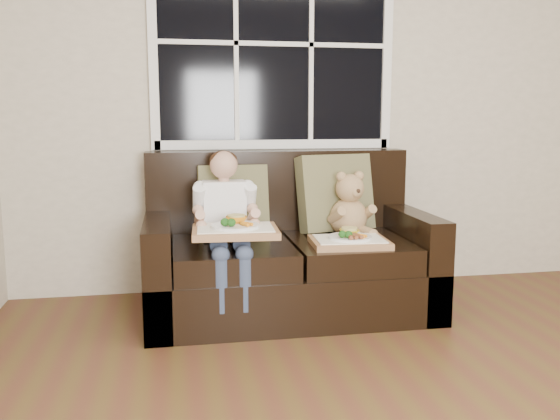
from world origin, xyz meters
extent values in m
cube|color=beige|center=(0.00, 2.50, 1.35)|extent=(4.50, 0.02, 2.70)
cube|color=black|center=(-0.49, 2.48, 1.65)|extent=(1.50, 0.02, 1.25)
cube|color=white|center=(-0.49, 2.47, 0.99)|extent=(1.58, 0.04, 0.06)
cube|color=white|center=(-1.27, 2.47, 1.65)|extent=(0.06, 0.04, 1.37)
cube|color=white|center=(0.29, 2.47, 1.65)|extent=(0.06, 0.04, 1.37)
cube|color=white|center=(-0.49, 2.47, 1.65)|extent=(1.50, 0.03, 0.03)
cube|color=black|center=(-0.49, 1.95, 0.15)|extent=(1.70, 0.90, 0.30)
cube|color=black|center=(-1.27, 1.95, 0.30)|extent=(0.15, 0.90, 0.60)
cube|color=black|center=(0.28, 1.95, 0.30)|extent=(0.15, 0.90, 0.60)
cube|color=black|center=(-0.49, 2.33, 0.63)|extent=(1.70, 0.18, 0.66)
cube|color=black|center=(-0.84, 1.87, 0.38)|extent=(0.68, 0.72, 0.15)
cube|color=black|center=(-0.14, 1.87, 0.38)|extent=(0.68, 0.72, 0.15)
cube|color=#6D6843|center=(-0.80, 2.17, 0.66)|extent=(0.43, 0.21, 0.44)
cube|color=#6D6843|center=(-0.15, 2.17, 0.69)|extent=(0.52, 0.32, 0.50)
cube|color=white|center=(-0.88, 2.00, 0.63)|extent=(0.25, 0.15, 0.35)
sphere|color=tan|center=(-0.88, 1.99, 0.90)|extent=(0.16, 0.16, 0.16)
ellipsoid|color=#341E10|center=(-0.88, 2.00, 0.93)|extent=(0.16, 0.16, 0.12)
cylinder|color=#323E59|center=(-0.94, 1.81, 0.49)|extent=(0.10, 0.31, 0.10)
cylinder|color=#323E59|center=(-0.81, 1.81, 0.49)|extent=(0.10, 0.31, 0.10)
cylinder|color=#323E59|center=(-0.94, 1.54, 0.31)|extent=(0.08, 0.08, 0.29)
cylinder|color=#323E59|center=(-0.81, 1.54, 0.31)|extent=(0.08, 0.08, 0.29)
cylinder|color=tan|center=(-1.03, 1.88, 0.67)|extent=(0.07, 0.30, 0.24)
cylinder|color=tan|center=(-0.73, 1.88, 0.67)|extent=(0.07, 0.30, 0.24)
ellipsoid|color=tan|center=(-0.10, 2.03, 0.56)|extent=(0.27, 0.25, 0.25)
sphere|color=tan|center=(-0.10, 2.01, 0.74)|extent=(0.21, 0.21, 0.18)
sphere|color=tan|center=(-0.16, 2.02, 0.82)|extent=(0.06, 0.06, 0.06)
sphere|color=tan|center=(-0.04, 2.02, 0.82)|extent=(0.06, 0.06, 0.06)
sphere|color=tan|center=(-0.10, 1.94, 0.73)|extent=(0.07, 0.07, 0.07)
sphere|color=#312015|center=(-0.10, 1.91, 0.74)|extent=(0.03, 0.03, 0.03)
cylinder|color=tan|center=(-0.16, 1.89, 0.48)|extent=(0.10, 0.15, 0.07)
cylinder|color=tan|center=(-0.04, 1.89, 0.48)|extent=(0.10, 0.15, 0.07)
cube|color=#AE7D4E|center=(-0.85, 1.67, 0.56)|extent=(0.48, 0.38, 0.04)
cube|color=white|center=(-0.85, 1.67, 0.59)|extent=(0.42, 0.32, 0.01)
cylinder|color=white|center=(-0.85, 1.66, 0.60)|extent=(0.26, 0.26, 0.02)
imported|color=orange|center=(-0.84, 1.71, 0.62)|extent=(0.12, 0.12, 0.04)
cylinder|color=tan|center=(-0.84, 1.71, 0.63)|extent=(0.10, 0.10, 0.02)
ellipsoid|color=#22561B|center=(-0.91, 1.62, 0.63)|extent=(0.05, 0.05, 0.04)
ellipsoid|color=#22561B|center=(-0.87, 1.60, 0.63)|extent=(0.05, 0.05, 0.04)
cylinder|color=orange|center=(-0.80, 1.61, 0.62)|extent=(0.05, 0.07, 0.02)
cube|color=#AE7D4E|center=(-0.19, 1.72, 0.47)|extent=(0.45, 0.36, 0.04)
cube|color=white|center=(-0.19, 1.72, 0.49)|extent=(0.40, 0.30, 0.01)
cylinder|color=white|center=(-0.19, 1.71, 0.50)|extent=(0.25, 0.25, 0.02)
imported|color=yellow|center=(-0.18, 1.76, 0.52)|extent=(0.12, 0.12, 0.03)
cylinder|color=tan|center=(-0.18, 1.76, 0.53)|extent=(0.09, 0.09, 0.02)
ellipsoid|color=#22561B|center=(-0.24, 1.67, 0.53)|extent=(0.05, 0.05, 0.04)
ellipsoid|color=#22561B|center=(-0.21, 1.65, 0.53)|extent=(0.05, 0.05, 0.04)
cylinder|color=orange|center=(-0.14, 1.66, 0.52)|extent=(0.05, 0.07, 0.02)
cylinder|color=#945830|center=(-0.19, 1.64, 0.52)|extent=(0.03, 0.09, 0.02)
camera|label=1|loc=(-1.18, -1.47, 1.19)|focal=38.00mm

